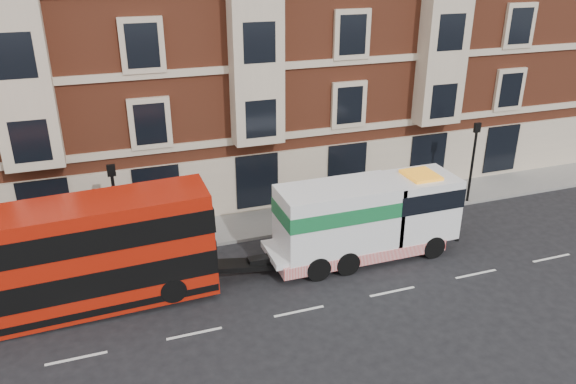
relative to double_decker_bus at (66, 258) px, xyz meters
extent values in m
plane|color=black|center=(8.01, -2.94, -2.29)|extent=(120.00, 120.00, 0.00)
cube|color=slate|center=(8.01, 4.56, -2.22)|extent=(90.00, 3.00, 0.15)
cube|color=brown|center=(8.51, 12.06, 6.71)|extent=(45.00, 12.00, 18.00)
cylinder|color=black|center=(2.01, 3.26, -0.14)|extent=(0.14, 0.14, 4.00)
cube|color=black|center=(2.01, 3.26, 1.96)|extent=(0.35, 0.15, 0.50)
cylinder|color=black|center=(20.01, 3.26, -0.14)|extent=(0.14, 0.14, 4.00)
cube|color=black|center=(20.01, 3.26, 1.96)|extent=(0.35, 0.15, 0.50)
cube|color=#AB1809|center=(0.00, 0.00, -0.06)|extent=(10.64, 2.38, 4.18)
cube|color=black|center=(0.00, 0.00, -0.68)|extent=(10.68, 2.44, 1.00)
cube|color=black|center=(0.00, 0.00, 1.04)|extent=(10.68, 2.44, 0.95)
cylinder|color=black|center=(3.61, -1.07, -1.51)|extent=(0.99, 0.30, 0.99)
cylinder|color=black|center=(3.61, 1.07, -1.51)|extent=(0.99, 0.30, 0.99)
cube|color=white|center=(12.00, 0.00, -1.39)|extent=(8.55, 2.19, 0.29)
cube|color=white|center=(14.76, 0.00, -0.15)|extent=(3.04, 2.38, 2.76)
cube|color=white|center=(10.86, 0.00, -0.11)|extent=(5.13, 2.38, 2.76)
cube|color=#176A37|center=(10.86, 0.00, 0.37)|extent=(5.18, 2.42, 0.67)
cube|color=red|center=(11.81, 0.00, -1.72)|extent=(7.60, 2.44, 0.52)
cylinder|color=black|center=(15.04, -1.07, -1.77)|extent=(1.05, 0.33, 1.05)
cylinder|color=black|center=(15.04, 1.07, -1.77)|extent=(1.05, 0.33, 1.05)
cylinder|color=black|center=(10.86, -1.07, -1.77)|extent=(1.05, 0.38, 1.05)
cylinder|color=black|center=(10.86, 1.07, -1.77)|extent=(1.05, 0.38, 1.05)
cylinder|color=black|center=(9.53, -1.07, -1.77)|extent=(1.05, 0.38, 1.05)
cylinder|color=black|center=(9.53, 1.07, -1.77)|extent=(1.05, 0.38, 1.05)
imported|color=#1B1A35|center=(2.38, 4.47, -1.27)|extent=(0.67, 0.47, 1.75)
camera|label=1|loc=(1.72, -19.49, 10.39)|focal=35.00mm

